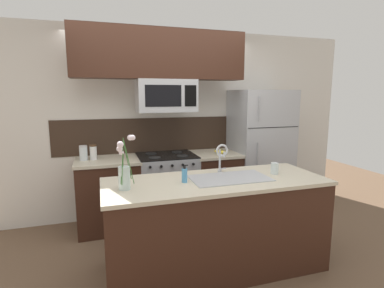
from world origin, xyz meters
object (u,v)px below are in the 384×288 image
(stove_range, at_px, (167,188))
(storage_jar_medium, at_px, (93,152))
(drinking_glass, at_px, (275,168))
(microwave, at_px, (166,96))
(banana_bunch, at_px, (221,152))
(storage_jar_tall, at_px, (83,153))
(refrigerator, at_px, (259,151))
(sink_faucet, at_px, (222,154))
(dish_soap_bottle, at_px, (185,175))
(flower_vase, at_px, (124,173))

(stove_range, relative_size, storage_jar_medium, 4.92)
(storage_jar_medium, bearing_deg, drinking_glass, -35.42)
(microwave, distance_m, banana_bunch, 1.08)
(microwave, relative_size, storage_jar_tall, 4.03)
(microwave, height_order, banana_bunch, microwave)
(refrigerator, bearing_deg, sink_faucet, -134.73)
(dish_soap_bottle, relative_size, drinking_glass, 1.42)
(stove_range, bearing_deg, drinking_glass, -55.18)
(dish_soap_bottle, bearing_deg, refrigerator, 40.13)
(microwave, xyz_separation_m, banana_bunch, (0.76, -0.04, -0.77))
(stove_range, relative_size, flower_vase, 1.94)
(stove_range, height_order, refrigerator, refrigerator)
(banana_bunch, bearing_deg, refrigerator, 7.12)
(storage_jar_medium, relative_size, sink_faucet, 0.62)
(stove_range, height_order, microwave, microwave)
(microwave, relative_size, refrigerator, 0.42)
(sink_faucet, relative_size, flower_vase, 0.64)
(stove_range, xyz_separation_m, storage_jar_medium, (-0.92, 0.03, 0.54))
(refrigerator, relative_size, flower_vase, 3.71)
(refrigerator, distance_m, drinking_glass, 1.37)
(stove_range, bearing_deg, microwave, -89.84)
(stove_range, xyz_separation_m, sink_faucet, (0.35, -1.04, 0.65))
(storage_jar_tall, bearing_deg, drinking_glass, -33.80)
(storage_jar_tall, height_order, drinking_glass, storage_jar_tall)
(sink_faucet, relative_size, dish_soap_bottle, 1.85)
(microwave, xyz_separation_m, sink_faucet, (0.35, -1.02, -0.59))
(dish_soap_bottle, height_order, drinking_glass, dish_soap_bottle)
(drinking_glass, bearing_deg, banana_bunch, 94.86)
(refrigerator, bearing_deg, stove_range, -179.18)
(storage_jar_medium, relative_size, banana_bunch, 1.00)
(drinking_glass, bearing_deg, refrigerator, 66.68)
(storage_jar_medium, bearing_deg, sink_faucet, -40.04)
(microwave, xyz_separation_m, storage_jar_tall, (-1.04, 0.06, -0.70))
(microwave, relative_size, storage_jar_medium, 3.94)
(refrigerator, relative_size, storage_jar_medium, 9.40)
(flower_vase, bearing_deg, stove_range, 63.43)
(stove_range, height_order, banana_bunch, banana_bunch)
(drinking_glass, bearing_deg, storage_jar_medium, 144.58)
(banana_bunch, height_order, dish_soap_bottle, dish_soap_bottle)
(refrigerator, xyz_separation_m, drinking_glass, (-0.54, -1.25, 0.08))
(dish_soap_bottle, xyz_separation_m, drinking_glass, (0.96, 0.01, -0.01))
(storage_jar_tall, bearing_deg, microwave, -3.16)
(sink_faucet, height_order, drinking_glass, sink_faucet)
(flower_vase, bearing_deg, sink_faucet, 14.78)
(storage_jar_medium, distance_m, sink_faucet, 1.67)
(refrigerator, bearing_deg, storage_jar_medium, 179.68)
(storage_jar_medium, height_order, sink_faucet, sink_faucet)
(storage_jar_medium, bearing_deg, banana_bunch, -3.16)
(stove_range, relative_size, drinking_glass, 8.02)
(drinking_glass, distance_m, flower_vase, 1.51)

